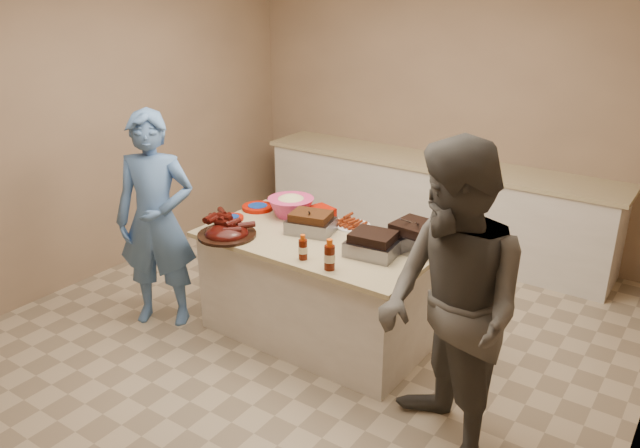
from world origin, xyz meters
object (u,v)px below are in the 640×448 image
Objects in this scene: mustard_bottle at (312,227)px; bbq_bottle_b at (329,269)px; coleslaw_bowl at (291,216)px; island at (316,336)px; plastic_cup at (273,206)px; roasting_pan at (414,248)px; rib_platter at (227,236)px; bbq_bottle_a at (303,259)px; guest_blue at (166,318)px.

bbq_bottle_b is at bearing -45.77° from mustard_bottle.
bbq_bottle_b is at bearing -38.99° from coleslaw_bowl.
island is 1.12m from plastic_cup.
roasting_pan is 1.53× the size of bbq_bottle_b.
plastic_cup is at bearing 152.80° from island.
coleslaw_bowl is at bearing 157.93° from mustard_bottle.
coleslaw_bowl is 4.04× the size of plastic_cup.
island is at bearing 29.57° from rib_platter.
roasting_pan is at bearing 6.65° from mustard_bottle.
bbq_bottle_a is (0.69, -0.01, 0.00)m from rib_platter.
guest_blue is at bearing -148.09° from mustard_bottle.
bbq_bottle_a is 1.95× the size of plastic_cup.
bbq_bottle_a is 0.23m from bbq_bottle_b.
island is 13.79× the size of mustard_bottle.
bbq_bottle_b reaches higher than island.
bbq_bottle_b is at bearing -25.28° from guest_blue.
island is 1.25m from guest_blue.
plastic_cup is (-0.25, 0.09, 0.00)m from coleslaw_bowl.
bbq_bottle_a is at bearing -0.78° from rib_platter.
roasting_pan reaches higher than island.
guest_blue is (-0.48, -0.82, -0.81)m from plastic_cup.
coleslaw_bowl is 0.22× the size of guest_blue.
roasting_pan is 0.79m from bbq_bottle_a.
rib_platter is at bearing -149.41° from island.
guest_blue is (-1.00, -0.62, -0.81)m from mustard_bottle.
guest_blue is (-1.28, -0.13, -0.81)m from bbq_bottle_a.
coleslaw_bowl is at bearing 16.40° from guest_blue.
island is 0.96m from coleslaw_bowl.
guest_blue is at bearing -157.39° from island.
bbq_bottle_a reaches higher than mustard_bottle.
island is 5.36× the size of roasting_pan.
guest_blue is (-1.16, -0.46, 0.00)m from island.
bbq_bottle_a is 0.57m from mustard_bottle.
bbq_bottle_a is 0.84× the size of bbq_bottle_b.
roasting_pan is (1.21, 0.58, 0.00)m from rib_platter.
mustard_bottle is (-0.80, -0.09, 0.00)m from roasting_pan.
bbq_bottle_b is (-0.29, -0.62, 0.00)m from roasting_pan.
roasting_pan is 0.19× the size of guest_blue.
guest_blue is at bearing -152.37° from roasting_pan.
rib_platter is at bearing -80.31° from plastic_cup.
mustard_bottle is (-0.51, 0.53, 0.00)m from bbq_bottle_b.
bbq_bottle_a reaches higher than roasting_pan.
bbq_bottle_a is 1.41× the size of mustard_bottle.
rib_platter is 0.70m from plastic_cup.
bbq_bottle_a reaches higher than island.
island is at bearing 110.60° from bbq_bottle_a.
bbq_bottle_a is at bearing -40.81° from plastic_cup.
plastic_cup is at bearing 160.45° from coleslaw_bowl.
island is 19.00× the size of plastic_cup.
rib_platter is 0.92m from bbq_bottle_b.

